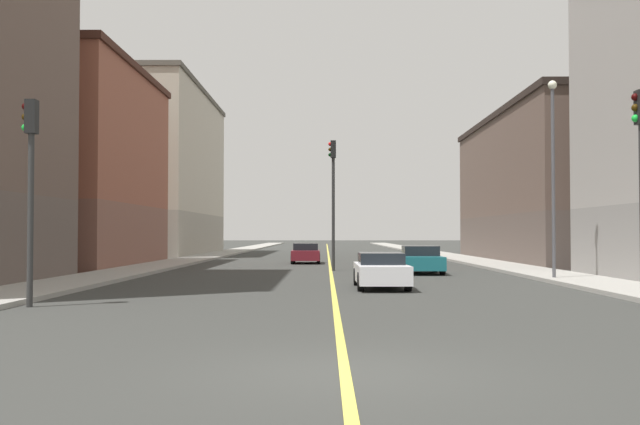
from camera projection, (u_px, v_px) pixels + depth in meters
The scene contains 13 objects.
ground_plane at pixel (345, 372), 10.16m from camera, with size 400.00×400.00×0.00m, color #343532.
sidewalk_left at pixel (451, 257), 59.07m from camera, with size 2.94×168.00×0.15m, color #9E9B93.
sidewalk_right at pixel (206, 257), 59.22m from camera, with size 2.94×168.00×0.15m, color #9E9B93.
lane_center_stripe at pixel (329, 257), 59.14m from camera, with size 0.16×154.00×0.01m, color #E5D14C.
building_left_mid at pixel (566, 188), 50.96m from camera, with size 10.49×24.78×10.25m.
building_right_midblock at pixel (54, 166), 43.70m from camera, with size 10.49×16.23×11.89m.
building_right_distant at pixel (150, 173), 67.64m from camera, with size 10.49×24.81×15.09m.
traffic_light_right_near at pixel (30, 171), 19.29m from camera, with size 0.40×0.32×5.47m.
traffic_light_median_far at pixel (333, 188), 38.17m from camera, with size 0.40×0.32×6.79m.
street_lamp_left_near at pixel (553, 160), 29.88m from camera, with size 0.36×0.36×8.05m.
car_teal at pixel (421, 260), 35.33m from camera, with size 2.00×4.24×1.33m.
car_white at pixel (381, 270), 25.88m from camera, with size 1.81×4.51×1.25m.
car_maroon at pixel (306, 253), 47.57m from camera, with size 1.90×4.14×1.30m.
Camera 1 is at (-0.27, -10.22, 1.93)m, focal length 41.13 mm.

